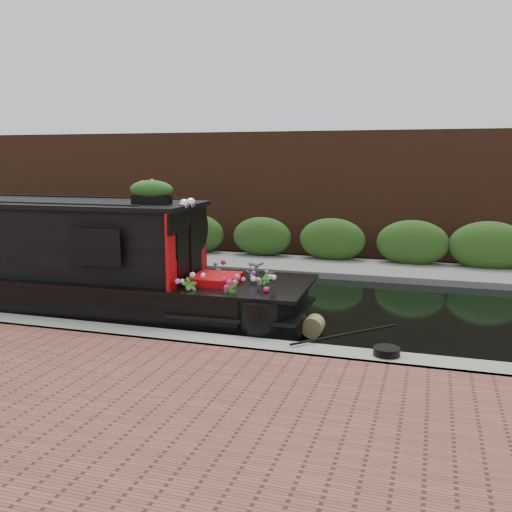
% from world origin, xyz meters
% --- Properties ---
extents(ground, '(80.00, 80.00, 0.00)m').
position_xyz_m(ground, '(0.00, 0.00, 0.00)').
color(ground, black).
rests_on(ground, ground).
extents(near_bank_coping, '(40.00, 0.60, 0.50)m').
position_xyz_m(near_bank_coping, '(0.00, -3.30, 0.00)').
color(near_bank_coping, gray).
rests_on(near_bank_coping, ground).
extents(far_bank_path, '(40.00, 2.40, 0.34)m').
position_xyz_m(far_bank_path, '(0.00, 4.20, 0.00)').
color(far_bank_path, slate).
rests_on(far_bank_path, ground).
extents(far_hedge, '(40.00, 1.10, 2.80)m').
position_xyz_m(far_hedge, '(0.00, 5.10, 0.00)').
color(far_hedge, '#294C19').
rests_on(far_hedge, ground).
extents(far_brick_wall, '(40.00, 1.00, 8.00)m').
position_xyz_m(far_brick_wall, '(0.00, 7.20, 0.00)').
color(far_brick_wall, '#502B1B').
rests_on(far_brick_wall, ground).
extents(narrowboat, '(12.68, 2.63, 2.98)m').
position_xyz_m(narrowboat, '(-3.75, -1.87, 0.88)').
color(narrowboat, black).
rests_on(narrowboat, ground).
extents(rope_fender, '(0.37, 0.36, 0.37)m').
position_xyz_m(rope_fender, '(3.00, -1.87, 0.18)').
color(rope_fender, olive).
rests_on(rope_fender, ground).
extents(coiled_mooring_rope, '(0.40, 0.40, 0.12)m').
position_xyz_m(coiled_mooring_rope, '(4.39, -3.22, 0.31)').
color(coiled_mooring_rope, black).
rests_on(coiled_mooring_rope, near_bank_coping).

